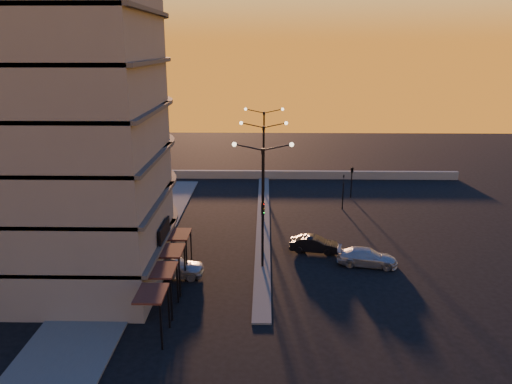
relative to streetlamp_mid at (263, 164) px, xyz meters
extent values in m
plane|color=black|center=(0.00, -10.00, -5.59)|extent=(120.00, 120.00, 0.00)
cube|color=#535350|center=(-10.50, -6.00, -5.53)|extent=(5.00, 40.00, 0.12)
cube|color=#535350|center=(0.00, 0.00, -5.53)|extent=(1.20, 36.00, 0.12)
cube|color=slate|center=(2.00, 16.00, -5.09)|extent=(44.00, 0.50, 1.00)
cylinder|color=slate|center=(-14.00, -8.00, 6.91)|extent=(14.00, 14.00, 25.00)
cube|color=slate|center=(-14.00, -13.00, 6.91)|extent=(14.00, 10.00, 25.00)
cylinder|color=black|center=(-14.00, -8.00, -3.99)|extent=(14.16, 14.16, 2.40)
cube|color=black|center=(-6.80, -12.00, -1.99)|extent=(0.15, 3.20, 1.20)
cylinder|color=black|center=(0.00, -10.00, -1.09)|extent=(0.18, 0.18, 9.00)
cube|color=black|center=(0.00, -10.00, 3.31)|extent=(0.25, 0.25, 0.35)
sphere|color=#FFE5B2|center=(-2.00, -10.00, 3.76)|extent=(0.32, 0.32, 0.32)
sphere|color=#FFE5B2|center=(2.00, -10.00, 3.76)|extent=(0.32, 0.32, 0.32)
cylinder|color=black|center=(0.00, 0.00, -1.09)|extent=(0.18, 0.18, 9.00)
cube|color=black|center=(0.00, 0.00, 3.31)|extent=(0.25, 0.25, 0.35)
sphere|color=#FFE5B2|center=(-2.00, 0.00, 3.76)|extent=(0.32, 0.32, 0.32)
sphere|color=#FFE5B2|center=(2.00, 0.00, 3.76)|extent=(0.32, 0.32, 0.32)
cylinder|color=black|center=(0.00, 10.00, -1.09)|extent=(0.18, 0.18, 9.00)
cube|color=black|center=(0.00, 10.00, 3.31)|extent=(0.25, 0.25, 0.35)
sphere|color=#FFE5B2|center=(-2.00, 10.00, 3.76)|extent=(0.32, 0.32, 0.32)
sphere|color=#FFE5B2|center=(2.00, 10.00, 3.76)|extent=(0.32, 0.32, 0.32)
cylinder|color=black|center=(0.00, -7.00, -3.99)|extent=(0.12, 0.12, 3.20)
cube|color=black|center=(0.00, -7.18, -1.84)|extent=(0.28, 0.16, 1.00)
sphere|color=#FF0C05|center=(0.00, -7.28, -1.49)|extent=(0.20, 0.20, 0.20)
sphere|color=orange|center=(0.00, -7.28, -1.84)|extent=(0.20, 0.20, 0.20)
sphere|color=#0CFF26|center=(0.00, -7.28, -2.19)|extent=(0.20, 0.20, 0.20)
cylinder|color=black|center=(8.00, 4.00, -4.19)|extent=(0.12, 0.12, 2.80)
imported|color=black|center=(8.00, 4.00, -2.39)|extent=(0.13, 0.16, 0.80)
cylinder|color=black|center=(9.50, 8.00, -4.19)|extent=(0.12, 0.12, 2.80)
imported|color=black|center=(9.50, 8.00, -2.39)|extent=(0.42, 1.99, 0.80)
imported|color=#A6A7AE|center=(-6.50, -11.62, -4.80)|extent=(4.67, 1.93, 1.58)
imported|color=black|center=(4.13, -6.93, -4.95)|extent=(4.08, 1.99, 1.29)
imported|color=#A5A8AD|center=(7.90, -9.42, -4.94)|extent=(4.75, 2.58, 1.31)
camera|label=1|loc=(0.19, -44.22, 10.38)|focal=35.00mm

